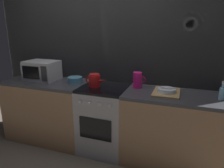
{
  "coord_description": "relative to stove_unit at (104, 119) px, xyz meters",
  "views": [
    {
      "loc": [
        0.97,
        -2.39,
        1.68
      ],
      "look_at": [
        0.11,
        0.0,
        0.95
      ],
      "focal_mm": 33.54,
      "sensor_mm": 36.0,
      "label": 1
    }
  ],
  "objects": [
    {
      "name": "spray_bottle",
      "position": [
        1.36,
        -0.01,
        0.53
      ],
      "size": [
        0.08,
        0.06,
        0.2
      ],
      "color": "#8CCCE5",
      "rests_on": "counter_right"
    },
    {
      "name": "dish_pile",
      "position": [
        0.78,
        0.01,
        0.47
      ],
      "size": [
        0.3,
        0.4,
        0.07
      ],
      "color": "tan",
      "rests_on": "counter_right"
    },
    {
      "name": "stove_unit",
      "position": [
        0.0,
        0.0,
        0.0
      ],
      "size": [
        0.6,
        0.63,
        0.9
      ],
      "color": "#9E9EA3",
      "rests_on": "ground_plane"
    },
    {
      "name": "pitcher",
      "position": [
        0.41,
        0.12,
        0.55
      ],
      "size": [
        0.16,
        0.11,
        0.2
      ],
      "color": "#E5197A",
      "rests_on": "counter_right"
    },
    {
      "name": "microwave",
      "position": [
        -0.99,
        0.06,
        0.59
      ],
      "size": [
        0.46,
        0.35,
        0.27
      ],
      "color": "#B2B2B7",
      "rests_on": "counter_left"
    },
    {
      "name": "mixing_bowl",
      "position": [
        -0.45,
        0.06,
        0.49
      ],
      "size": [
        0.2,
        0.2,
        0.08
      ],
      "primitive_type": "cylinder",
      "color": "teal",
      "rests_on": "counter_left"
    },
    {
      "name": "back_wall",
      "position": [
        0.0,
        0.32,
        0.75
      ],
      "size": [
        3.6,
        0.05,
        2.4
      ],
      "color": "gray",
      "rests_on": "ground_plane"
    },
    {
      "name": "kettle",
      "position": [
        -0.12,
        -0.02,
        0.53
      ],
      "size": [
        0.28,
        0.15,
        0.17
      ],
      "color": "red",
      "rests_on": "stove_unit"
    },
    {
      "name": "counter_left",
      "position": [
        -0.9,
        0.0,
        0.0
      ],
      "size": [
        1.2,
        0.6,
        0.9
      ],
      "color": "#997251",
      "rests_on": "ground_plane"
    },
    {
      "name": "counter_right",
      "position": [
        0.9,
        0.0,
        0.0
      ],
      "size": [
        1.2,
        0.6,
        0.9
      ],
      "color": "#997251",
      "rests_on": "ground_plane"
    },
    {
      "name": "ground_plane",
      "position": [
        0.0,
        0.0,
        -0.45
      ],
      "size": [
        8.0,
        8.0,
        0.0
      ],
      "primitive_type": "plane",
      "color": "#6B6054"
    }
  ]
}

